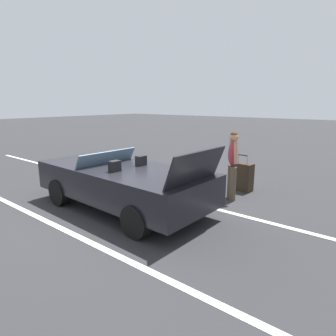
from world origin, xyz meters
The scene contains 9 objects.
ground_plane centered at (0.00, 0.00, 0.00)m, with size 80.00×80.00×0.00m, color #28282B.
lot_line_near centered at (0.00, -1.23, 0.00)m, with size 18.00×0.12×0.01m, color silver.
lot_line_mid centered at (0.00, 1.47, 0.00)m, with size 18.00×0.12×0.01m, color silver.
convertible_car centered at (0.20, -0.01, 0.59)m, with size 4.21×1.94×1.52m.
suitcase_large_black centered at (-1.52, -2.91, 0.37)m, with size 0.51×0.36×0.98m.
suitcase_medium_bright centered at (-0.60, -1.38, 0.31)m, with size 0.45×0.36×1.01m.
suitcase_small_carryon centered at (0.00, -2.47, 0.25)m, with size 0.34×0.22×0.77m.
duffel_bag centered at (-0.82, -2.43, 0.16)m, with size 0.65×0.39×0.34m.
traveler_person centered at (-1.59, -2.06, 0.93)m, with size 0.48×0.50×1.65m.
Camera 1 is at (-4.57, 4.11, 2.30)m, focal length 30.67 mm.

